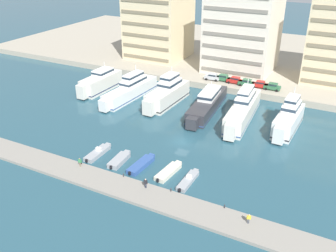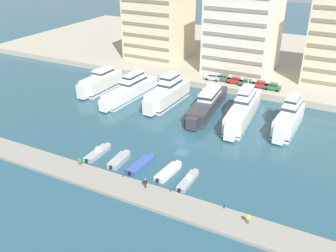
% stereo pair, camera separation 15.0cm
% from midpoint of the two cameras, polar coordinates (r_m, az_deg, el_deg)
% --- Properties ---
extents(ground_plane, '(400.00, 400.00, 0.00)m').
position_cam_midpoint_polar(ground_plane, '(73.81, 2.12, -2.36)').
color(ground_plane, '#285160').
extents(quay_promenade, '(180.00, 70.00, 1.64)m').
position_cam_midpoint_polar(quay_promenade, '(130.05, 14.48, 10.13)').
color(quay_promenade, '#ADA38E').
rests_on(quay_promenade, ground).
extents(pier_dock, '(120.00, 5.24, 0.52)m').
position_cam_midpoint_polar(pier_dock, '(59.95, -5.66, -9.77)').
color(pier_dock, gray).
rests_on(pier_dock, ground).
extents(yacht_ivory_far_left, '(4.55, 15.98, 7.25)m').
position_cam_midpoint_polar(yacht_ivory_far_left, '(99.97, -10.30, 6.59)').
color(yacht_ivory_far_left, silver).
rests_on(yacht_ivory_far_left, ground).
extents(yacht_white_left, '(4.88, 21.50, 7.82)m').
position_cam_midpoint_polar(yacht_white_left, '(94.19, -5.79, 5.56)').
color(yacht_white_left, white).
rests_on(yacht_white_left, ground).
extents(yacht_ivory_mid_left, '(5.06, 17.70, 8.81)m').
position_cam_midpoint_polar(yacht_ivory_mid_left, '(90.05, -0.17, 4.99)').
color(yacht_ivory_mid_left, silver).
rests_on(yacht_ivory_mid_left, ground).
extents(yacht_charcoal_center_left, '(6.04, 22.64, 6.27)m').
position_cam_midpoint_polar(yacht_charcoal_center_left, '(86.96, 5.96, 3.46)').
color(yacht_charcoal_center_left, '#333338').
rests_on(yacht_charcoal_center_left, ground).
extents(yacht_ivory_center, '(5.32, 22.50, 8.59)m').
position_cam_midpoint_polar(yacht_ivory_center, '(83.24, 11.30, 2.56)').
color(yacht_ivory_center, silver).
rests_on(yacht_ivory_center, ground).
extents(yacht_white_center_right, '(4.28, 15.65, 8.84)m').
position_cam_midpoint_polar(yacht_white_center_right, '(81.04, 17.84, 1.11)').
color(yacht_white_center_right, white).
rests_on(yacht_white_center_right, ground).
extents(motorboat_grey_far_left, '(1.86, 7.09, 1.37)m').
position_cam_midpoint_polar(motorboat_grey_far_left, '(70.36, -10.70, -4.02)').
color(motorboat_grey_far_left, '#9EA3A8').
rests_on(motorboat_grey_far_left, ground).
extents(motorboat_grey_left, '(2.28, 6.20, 0.90)m').
position_cam_midpoint_polar(motorboat_grey_left, '(67.48, -7.47, -5.15)').
color(motorboat_grey_left, '#9EA3A8').
rests_on(motorboat_grey_left, ground).
extents(motorboat_blue_mid_left, '(2.19, 7.29, 0.87)m').
position_cam_midpoint_polar(motorboat_blue_mid_left, '(65.85, -4.17, -5.87)').
color(motorboat_blue_mid_left, '#33569E').
rests_on(motorboat_blue_mid_left, ground).
extents(motorboat_cream_center_left, '(2.42, 7.02, 1.12)m').
position_cam_midpoint_polar(motorboat_cream_center_left, '(63.86, 0.03, -6.95)').
color(motorboat_cream_center_left, beige).
rests_on(motorboat_cream_center_left, ground).
extents(motorboat_grey_center, '(1.55, 6.85, 1.21)m').
position_cam_midpoint_polar(motorboat_grey_center, '(61.85, 3.03, -8.26)').
color(motorboat_grey_center, '#9EA3A8').
rests_on(motorboat_grey_center, ground).
extents(car_silver_far_left, '(4.17, 2.07, 1.80)m').
position_cam_midpoint_polar(car_silver_far_left, '(102.30, 6.74, 7.49)').
color(car_silver_far_left, '#B7BCC1').
rests_on(car_silver_far_left, quay_promenade).
extents(car_green_left, '(4.17, 2.06, 1.80)m').
position_cam_midpoint_polar(car_green_left, '(101.94, 8.36, 7.32)').
color(car_green_left, '#2D6642').
rests_on(car_green_left, quay_promenade).
extents(car_red_mid_left, '(4.12, 1.96, 1.80)m').
position_cam_midpoint_polar(car_red_mid_left, '(100.59, 10.14, 6.92)').
color(car_red_mid_left, red).
rests_on(car_red_mid_left, quay_promenade).
extents(car_green_center_left, '(4.16, 2.04, 1.80)m').
position_cam_midpoint_polar(car_green_center_left, '(99.44, 11.83, 6.54)').
color(car_green_center_left, '#2D6642').
rests_on(car_green_center_left, quay_promenade).
extents(car_red_center, '(4.17, 2.07, 1.80)m').
position_cam_midpoint_polar(car_red_center, '(98.90, 13.80, 6.22)').
color(car_red_center, red).
rests_on(car_red_center, quay_promenade).
extents(car_green_center_right, '(4.10, 1.92, 1.80)m').
position_cam_midpoint_polar(car_green_center_right, '(98.15, 15.60, 5.85)').
color(car_green_center_right, '#2D6642').
rests_on(car_green_center_right, quay_promenade).
extents(apartment_block_far_left, '(17.54, 17.44, 22.37)m').
position_cam_midpoint_polar(apartment_block_far_left, '(121.67, -1.45, 15.22)').
color(apartment_block_far_left, beige).
rests_on(apartment_block_far_left, quay_promenade).
extents(apartment_block_left, '(18.63, 18.04, 25.47)m').
position_cam_midpoint_polar(apartment_block_left, '(110.18, 11.35, 14.37)').
color(apartment_block_left, silver).
rests_on(apartment_block_left, quay_promenade).
extents(pedestrian_near_edge, '(0.66, 0.30, 1.72)m').
position_cam_midpoint_polar(pedestrian_near_edge, '(59.31, -3.51, -8.59)').
color(pedestrian_near_edge, '#282D3D').
rests_on(pedestrian_near_edge, pier_dock).
extents(pedestrian_mid_deck, '(0.59, 0.33, 1.58)m').
position_cam_midpoint_polar(pedestrian_mid_deck, '(53.85, 12.12, -13.55)').
color(pedestrian_mid_deck, '#4C515B').
rests_on(pedestrian_mid_deck, pier_dock).
extents(pedestrian_far_side, '(0.63, 0.36, 1.70)m').
position_cam_midpoint_polar(pedestrian_far_side, '(66.18, -13.34, -5.29)').
color(pedestrian_far_side, '#7A6B56').
rests_on(pedestrian_far_side, pier_dock).
extents(bollard_west, '(0.20, 0.20, 0.61)m').
position_cam_midpoint_polar(bollard_west, '(67.31, -13.12, -5.36)').
color(bollard_west, '#2D2D33').
rests_on(bollard_west, pier_dock).
extents(bollard_west_mid, '(0.20, 0.20, 0.61)m').
position_cam_midpoint_polar(bollard_west_mid, '(62.62, -6.86, -7.42)').
color(bollard_west_mid, '#2D2D33').
rests_on(bollard_west_mid, pier_dock).
extents(bollard_east_mid, '(0.20, 0.20, 0.61)m').
position_cam_midpoint_polar(bollard_east_mid, '(58.88, 0.38, -9.67)').
color(bollard_east_mid, '#2D2D33').
rests_on(bollard_east_mid, pier_dock).
extents(bollard_east, '(0.20, 0.20, 0.61)m').
position_cam_midpoint_polar(bollard_east, '(56.26, 8.55, -11.99)').
color(bollard_east, '#2D2D33').
rests_on(bollard_east, pier_dock).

